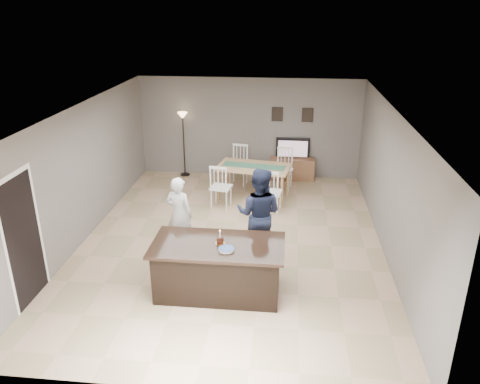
# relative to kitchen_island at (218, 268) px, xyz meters

# --- Properties ---
(floor) EXTENTS (8.00, 8.00, 0.00)m
(floor) POSITION_rel_kitchen_island_xyz_m (0.00, 1.80, -0.45)
(floor) COLOR tan
(floor) RESTS_ON ground
(room_shell) EXTENTS (8.00, 8.00, 8.00)m
(room_shell) POSITION_rel_kitchen_island_xyz_m (0.00, 1.80, 1.22)
(room_shell) COLOR slate
(room_shell) RESTS_ON floor
(kitchen_island) EXTENTS (2.15, 1.10, 0.90)m
(kitchen_island) POSITION_rel_kitchen_island_xyz_m (0.00, 0.00, 0.00)
(kitchen_island) COLOR black
(kitchen_island) RESTS_ON floor
(tv_console) EXTENTS (1.20, 0.40, 0.60)m
(tv_console) POSITION_rel_kitchen_island_xyz_m (1.20, 5.57, -0.15)
(tv_console) COLOR brown
(tv_console) RESTS_ON floor
(television) EXTENTS (0.91, 0.12, 0.53)m
(television) POSITION_rel_kitchen_island_xyz_m (1.20, 5.64, 0.41)
(television) COLOR black
(television) RESTS_ON tv_console
(tv_screen_glow) EXTENTS (0.78, 0.00, 0.78)m
(tv_screen_glow) POSITION_rel_kitchen_island_xyz_m (1.20, 5.56, 0.42)
(tv_screen_glow) COLOR orange
(tv_screen_glow) RESTS_ON tv_console
(picture_frames) EXTENTS (1.10, 0.02, 0.38)m
(picture_frames) POSITION_rel_kitchen_island_xyz_m (1.15, 5.78, 1.30)
(picture_frames) COLOR black
(picture_frames) RESTS_ON room_shell
(doorway) EXTENTS (0.00, 2.10, 2.65)m
(doorway) POSITION_rel_kitchen_island_xyz_m (-2.99, -0.50, 0.80)
(doorway) COLOR black
(doorway) RESTS_ON floor
(woman) EXTENTS (0.63, 0.51, 1.51)m
(woman) POSITION_rel_kitchen_island_xyz_m (-0.95, 1.35, 0.30)
(woman) COLOR silver
(woman) RESTS_ON floor
(man) EXTENTS (0.97, 0.81, 1.78)m
(man) POSITION_rel_kitchen_island_xyz_m (0.58, 1.24, 0.44)
(man) COLOR #181E36
(man) RESTS_ON floor
(birthday_cake) EXTENTS (0.15, 0.15, 0.24)m
(birthday_cake) POSITION_rel_kitchen_island_xyz_m (0.03, 0.03, 0.50)
(birthday_cake) COLOR gold
(birthday_cake) RESTS_ON kitchen_island
(plate_stack) EXTENTS (0.25, 0.25, 0.04)m
(plate_stack) POSITION_rel_kitchen_island_xyz_m (0.16, -0.20, 0.47)
(plate_stack) COLOR white
(plate_stack) RESTS_ON kitchen_island
(dining_table) EXTENTS (1.96, 2.21, 1.06)m
(dining_table) POSITION_rel_kitchen_island_xyz_m (0.25, 4.16, 0.22)
(dining_table) COLOR tan
(dining_table) RESTS_ON floor
(floor_lamp) EXTENTS (0.27, 0.27, 1.78)m
(floor_lamp) POSITION_rel_kitchen_island_xyz_m (-1.79, 5.59, 0.93)
(floor_lamp) COLOR black
(floor_lamp) RESTS_ON floor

